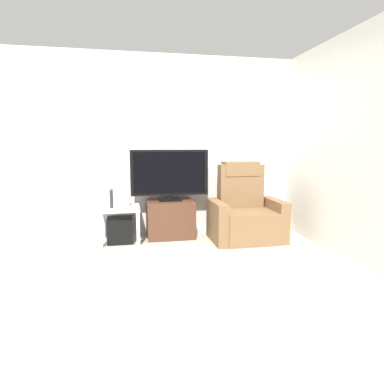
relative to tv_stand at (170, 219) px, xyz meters
The scene contains 11 objects.
ground_plane 0.89m from the tv_stand, 86.92° to the right, with size 6.40×6.40×0.00m, color #B2A899.
wall_back 1.07m from the tv_stand, 80.92° to the left, with size 6.40×0.06×2.60m, color silver.
wall_side 2.34m from the tv_stand, 23.70° to the right, with size 0.06×4.48×2.60m, color silver.
tv_stand is the anchor object (origin of this frame).
television 0.65m from the tv_stand, 90.00° to the left, with size 1.10×0.20×0.72m.
recliner_armchair 1.06m from the tv_stand, 14.90° to the right, with size 0.98×0.78×1.08m.
side_table 0.73m from the tv_stand, behind, with size 0.54×0.54×0.49m.
subwoofer_box 0.72m from the tv_stand, behind, with size 0.34×0.34×0.34m, color black.
book_leftmost 0.88m from the tv_stand, behind, with size 0.04×0.13×0.24m, color #262626.
book_middle 0.83m from the tv_stand, behind, with size 0.04×0.13×0.19m, color white.
game_console 0.71m from the tv_stand, behind, with size 0.07×0.20×0.23m, color white.
Camera 1 is at (-0.62, -3.76, 1.32)m, focal length 30.94 mm.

